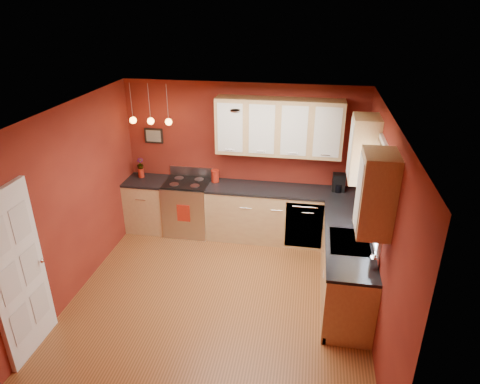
% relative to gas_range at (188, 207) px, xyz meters
% --- Properties ---
extents(floor, '(4.20, 4.20, 0.00)m').
position_rel_gas_range_xyz_m(floor, '(0.92, -1.80, -0.48)').
color(floor, '#96552B').
rests_on(floor, ground).
extents(ceiling, '(4.00, 4.20, 0.02)m').
position_rel_gas_range_xyz_m(ceiling, '(0.92, -1.80, 2.12)').
color(ceiling, beige).
rests_on(ceiling, wall_back).
extents(wall_back, '(4.00, 0.02, 2.60)m').
position_rel_gas_range_xyz_m(wall_back, '(0.92, 0.30, 0.82)').
color(wall_back, maroon).
rests_on(wall_back, floor).
extents(wall_front, '(4.00, 0.02, 2.60)m').
position_rel_gas_range_xyz_m(wall_front, '(0.92, -3.90, 0.82)').
color(wall_front, maroon).
rests_on(wall_front, floor).
extents(wall_left, '(0.02, 4.20, 2.60)m').
position_rel_gas_range_xyz_m(wall_left, '(-1.08, -1.80, 0.82)').
color(wall_left, maroon).
rests_on(wall_left, floor).
extents(wall_right, '(0.02, 4.20, 2.60)m').
position_rel_gas_range_xyz_m(wall_right, '(2.92, -1.80, 0.82)').
color(wall_right, maroon).
rests_on(wall_right, floor).
extents(base_cabinets_back_left, '(0.70, 0.60, 0.90)m').
position_rel_gas_range_xyz_m(base_cabinets_back_left, '(-0.73, -0.00, -0.03)').
color(base_cabinets_back_left, tan).
rests_on(base_cabinets_back_left, floor).
extents(base_cabinets_back_right, '(2.54, 0.60, 0.90)m').
position_rel_gas_range_xyz_m(base_cabinets_back_right, '(1.65, -0.00, -0.03)').
color(base_cabinets_back_right, tan).
rests_on(base_cabinets_back_right, floor).
extents(base_cabinets_right, '(0.60, 2.10, 0.90)m').
position_rel_gas_range_xyz_m(base_cabinets_right, '(2.62, -1.35, -0.03)').
color(base_cabinets_right, tan).
rests_on(base_cabinets_right, floor).
extents(counter_back_left, '(0.70, 0.62, 0.04)m').
position_rel_gas_range_xyz_m(counter_back_left, '(-0.73, -0.00, 0.44)').
color(counter_back_left, black).
rests_on(counter_back_left, base_cabinets_back_left).
extents(counter_back_right, '(2.54, 0.62, 0.04)m').
position_rel_gas_range_xyz_m(counter_back_right, '(1.65, -0.00, 0.44)').
color(counter_back_right, black).
rests_on(counter_back_right, base_cabinets_back_right).
extents(counter_right, '(0.62, 2.10, 0.04)m').
position_rel_gas_range_xyz_m(counter_right, '(2.62, -1.35, 0.44)').
color(counter_right, black).
rests_on(counter_right, base_cabinets_right).
extents(gas_range, '(0.76, 0.64, 1.11)m').
position_rel_gas_range_xyz_m(gas_range, '(0.00, 0.00, 0.00)').
color(gas_range, '#B1B1B5').
rests_on(gas_range, floor).
extents(dishwasher_front, '(0.60, 0.02, 0.80)m').
position_rel_gas_range_xyz_m(dishwasher_front, '(2.02, -0.29, -0.03)').
color(dishwasher_front, '#B1B1B5').
rests_on(dishwasher_front, base_cabinets_back_right).
extents(sink, '(0.50, 0.70, 0.33)m').
position_rel_gas_range_xyz_m(sink, '(2.62, -1.50, 0.43)').
color(sink, gray).
rests_on(sink, counter_right).
extents(window, '(0.06, 1.02, 1.22)m').
position_rel_gas_range_xyz_m(window, '(2.89, -1.50, 1.21)').
color(window, white).
rests_on(window, wall_right).
extents(door_left_wall, '(0.12, 0.82, 2.05)m').
position_rel_gas_range_xyz_m(door_left_wall, '(-1.05, -3.00, 0.54)').
color(door_left_wall, white).
rests_on(door_left_wall, floor).
extents(upper_cabinets_back, '(2.00, 0.35, 0.90)m').
position_rel_gas_range_xyz_m(upper_cabinets_back, '(1.52, 0.12, 1.47)').
color(upper_cabinets_back, tan).
rests_on(upper_cabinets_back, wall_back).
extents(upper_cabinets_right, '(0.35, 1.95, 0.90)m').
position_rel_gas_range_xyz_m(upper_cabinets_right, '(2.75, -1.48, 1.47)').
color(upper_cabinets_right, tan).
rests_on(upper_cabinets_right, wall_right).
extents(wall_picture, '(0.32, 0.03, 0.26)m').
position_rel_gas_range_xyz_m(wall_picture, '(-0.63, 0.28, 1.17)').
color(wall_picture, black).
rests_on(wall_picture, wall_back).
extents(pendant_lights, '(0.71, 0.11, 0.66)m').
position_rel_gas_range_xyz_m(pendant_lights, '(-0.53, -0.05, 1.53)').
color(pendant_lights, gray).
rests_on(pendant_lights, ceiling).
extents(red_canister, '(0.14, 0.14, 0.21)m').
position_rel_gas_range_xyz_m(red_canister, '(0.47, 0.12, 0.56)').
color(red_canister, '#A22011').
rests_on(red_canister, counter_back_right).
extents(red_vase, '(0.10, 0.10, 0.16)m').
position_rel_gas_range_xyz_m(red_vase, '(-0.85, 0.10, 0.54)').
color(red_vase, '#A22011').
rests_on(red_vase, counter_back_left).
extents(flowers, '(0.14, 0.14, 0.20)m').
position_rel_gas_range_xyz_m(flowers, '(-0.85, 0.10, 0.70)').
color(flowers, '#A22011').
rests_on(flowers, red_vase).
extents(coffee_maker, '(0.21, 0.20, 0.29)m').
position_rel_gas_range_xyz_m(coffee_maker, '(2.53, 0.09, 0.59)').
color(coffee_maker, black).
rests_on(coffee_maker, counter_back_right).
extents(soap_pump, '(0.09, 0.10, 0.21)m').
position_rel_gas_range_xyz_m(soap_pump, '(2.86, -2.05, 0.56)').
color(soap_pump, white).
rests_on(soap_pump, counter_right).
extents(dish_towel, '(0.22, 0.02, 0.30)m').
position_rel_gas_range_xyz_m(dish_towel, '(0.01, -0.33, 0.04)').
color(dish_towel, '#A22011').
rests_on(dish_towel, gas_range).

